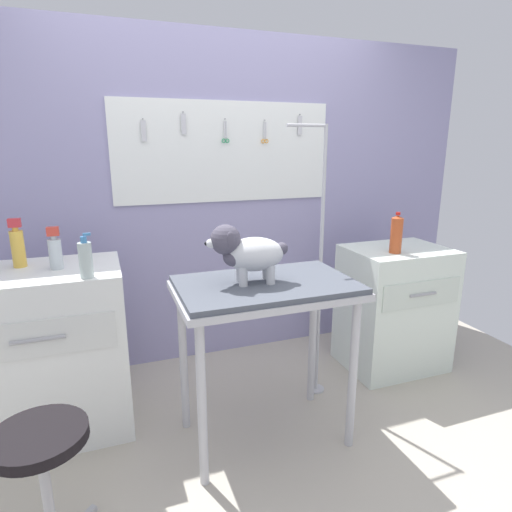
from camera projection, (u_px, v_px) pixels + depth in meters
name	position (u px, v px, depth m)	size (l,w,h in m)	color
ground	(286.00, 460.00, 2.21)	(4.40, 4.00, 0.04)	#AEA696
rear_wall_panel	(218.00, 202.00, 3.08)	(4.00, 0.09, 2.30)	#948FBA
grooming_table	(266.00, 302.00, 2.18)	(0.91, 0.57, 0.89)	#B7B7BC
grooming_arm	(319.00, 276.00, 2.61)	(0.29, 0.11, 1.67)	#B7B7BC
dog	(246.00, 252.00, 2.10)	(0.41, 0.23, 0.30)	silver
counter_left	(50.00, 352.00, 2.33)	(0.80, 0.58, 0.93)	silver
cabinet_right	(394.00, 308.00, 3.04)	(0.68, 0.54, 0.87)	silver
stool	(41.00, 454.00, 1.59)	(0.35, 0.35, 0.54)	#9E9EA3
shampoo_bottle	(18.00, 246.00, 2.24)	(0.07, 0.07, 0.26)	gold
conditioner_bottle	(55.00, 251.00, 2.21)	(0.07, 0.07, 0.22)	#B2BCC1
spray_bottle_tall	(86.00, 259.00, 2.06)	(0.07, 0.06, 0.22)	#ABBBB7
soda_bottle	(396.00, 234.00, 2.78)	(0.08, 0.08, 0.27)	#B54A24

